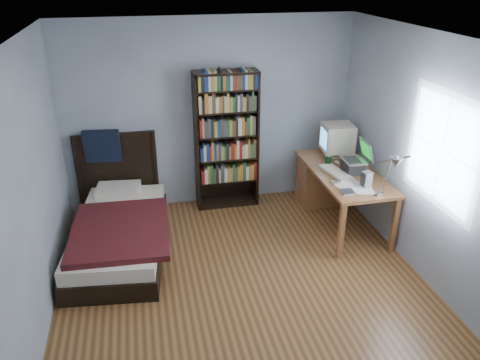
{
  "coord_description": "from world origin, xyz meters",
  "views": [
    {
      "loc": [
        -0.89,
        -3.78,
        3.08
      ],
      "look_at": [
        0.11,
        0.76,
        0.9
      ],
      "focal_mm": 35.0,
      "sensor_mm": 36.0,
      "label": 1
    }
  ],
  "objects_px": {
    "desk_lamp": "(393,166)",
    "speaker": "(367,179)",
    "keyboard": "(336,173)",
    "laptop": "(355,164)",
    "bed": "(119,227)",
    "desk": "(328,179)",
    "soda_can": "(328,160)",
    "bookshelf": "(226,141)",
    "crt_monitor": "(337,138)"
  },
  "relations": [
    {
      "from": "keyboard",
      "to": "speaker",
      "type": "xyz_separation_m",
      "value": [
        0.2,
        -0.4,
        0.08
      ]
    },
    {
      "from": "crt_monitor",
      "to": "desk_lamp",
      "type": "height_order",
      "value": "desk_lamp"
    },
    {
      "from": "desk",
      "to": "soda_can",
      "type": "xyz_separation_m",
      "value": [
        -0.12,
        -0.22,
        0.38
      ]
    },
    {
      "from": "bookshelf",
      "to": "bed",
      "type": "distance_m",
      "value": 1.78
    },
    {
      "from": "desk",
      "to": "keyboard",
      "type": "height_order",
      "value": "keyboard"
    },
    {
      "from": "crt_monitor",
      "to": "speaker",
      "type": "bearing_deg",
      "value": -91.5
    },
    {
      "from": "desk",
      "to": "speaker",
      "type": "bearing_deg",
      "value": -86.17
    },
    {
      "from": "speaker",
      "to": "soda_can",
      "type": "distance_m",
      "value": 0.71
    },
    {
      "from": "desk",
      "to": "laptop",
      "type": "distance_m",
      "value": 0.66
    },
    {
      "from": "bookshelf",
      "to": "desk",
      "type": "bearing_deg",
      "value": -16.82
    },
    {
      "from": "desk_lamp",
      "to": "crt_monitor",
      "type": "bearing_deg",
      "value": 86.1
    },
    {
      "from": "speaker",
      "to": "bookshelf",
      "type": "height_order",
      "value": "bookshelf"
    },
    {
      "from": "desk_lamp",
      "to": "speaker",
      "type": "bearing_deg",
      "value": 82.51
    },
    {
      "from": "laptop",
      "to": "desk",
      "type": "bearing_deg",
      "value": 101.88
    },
    {
      "from": "keyboard",
      "to": "crt_monitor",
      "type": "bearing_deg",
      "value": 57.12
    },
    {
      "from": "crt_monitor",
      "to": "laptop",
      "type": "xyz_separation_m",
      "value": [
        0.02,
        -0.53,
        -0.14
      ]
    },
    {
      "from": "desk",
      "to": "bed",
      "type": "distance_m",
      "value": 2.79
    },
    {
      "from": "laptop",
      "to": "soda_can",
      "type": "relative_size",
      "value": 3.08
    },
    {
      "from": "desk_lamp",
      "to": "soda_can",
      "type": "height_order",
      "value": "desk_lamp"
    },
    {
      "from": "laptop",
      "to": "bed",
      "type": "distance_m",
      "value": 2.92
    },
    {
      "from": "crt_monitor",
      "to": "speaker",
      "type": "relative_size",
      "value": 2.4
    },
    {
      "from": "desk",
      "to": "keyboard",
      "type": "distance_m",
      "value": 0.62
    },
    {
      "from": "speaker",
      "to": "desk",
      "type": "bearing_deg",
      "value": 82.71
    },
    {
      "from": "crt_monitor",
      "to": "keyboard",
      "type": "xyz_separation_m",
      "value": [
        -0.22,
        -0.55,
        -0.23
      ]
    },
    {
      "from": "bed",
      "to": "desk",
      "type": "bearing_deg",
      "value": 8.31
    },
    {
      "from": "desk_lamp",
      "to": "bookshelf",
      "type": "distance_m",
      "value": 2.36
    },
    {
      "from": "laptop",
      "to": "speaker",
      "type": "bearing_deg",
      "value": -95.81
    },
    {
      "from": "laptop",
      "to": "crt_monitor",
      "type": "bearing_deg",
      "value": 91.88
    },
    {
      "from": "crt_monitor",
      "to": "bookshelf",
      "type": "relative_size",
      "value": 0.24
    },
    {
      "from": "laptop",
      "to": "bookshelf",
      "type": "distance_m",
      "value": 1.68
    },
    {
      "from": "desk",
      "to": "bed",
      "type": "relative_size",
      "value": 0.75
    },
    {
      "from": "keyboard",
      "to": "laptop",
      "type": "bearing_deg",
      "value": -7.59
    },
    {
      "from": "desk_lamp",
      "to": "bookshelf",
      "type": "relative_size",
      "value": 0.36
    },
    {
      "from": "desk_lamp",
      "to": "keyboard",
      "type": "distance_m",
      "value": 1.16
    },
    {
      "from": "desk_lamp",
      "to": "keyboard",
      "type": "bearing_deg",
      "value": 96.28
    },
    {
      "from": "keyboard",
      "to": "bed",
      "type": "height_order",
      "value": "bed"
    },
    {
      "from": "desk",
      "to": "soda_can",
      "type": "relative_size",
      "value": 12.43
    },
    {
      "from": "speaker",
      "to": "bed",
      "type": "bearing_deg",
      "value": 158.73
    },
    {
      "from": "desk_lamp",
      "to": "soda_can",
      "type": "relative_size",
      "value": 5.19
    },
    {
      "from": "bed",
      "to": "crt_monitor",
      "type": "bearing_deg",
      "value": 8.92
    },
    {
      "from": "desk",
      "to": "soda_can",
      "type": "distance_m",
      "value": 0.46
    },
    {
      "from": "desk_lamp",
      "to": "keyboard",
      "type": "xyz_separation_m",
      "value": [
        -0.11,
        1.03,
        -0.52
      ]
    },
    {
      "from": "desk_lamp",
      "to": "desk",
      "type": "bearing_deg",
      "value": 89.17
    },
    {
      "from": "laptop",
      "to": "speaker",
      "type": "height_order",
      "value": "laptop"
    },
    {
      "from": "desk",
      "to": "bookshelf",
      "type": "relative_size",
      "value": 0.86
    },
    {
      "from": "keyboard",
      "to": "bed",
      "type": "distance_m",
      "value": 2.67
    },
    {
      "from": "laptop",
      "to": "desk_lamp",
      "type": "relative_size",
      "value": 0.59
    },
    {
      "from": "speaker",
      "to": "bookshelf",
      "type": "bearing_deg",
      "value": 125.42
    },
    {
      "from": "desk_lamp",
      "to": "soda_can",
      "type": "xyz_separation_m",
      "value": [
        -0.1,
        1.31,
        -0.47
      ]
    },
    {
      "from": "crt_monitor",
      "to": "bed",
      "type": "bearing_deg",
      "value": -171.08
    }
  ]
}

